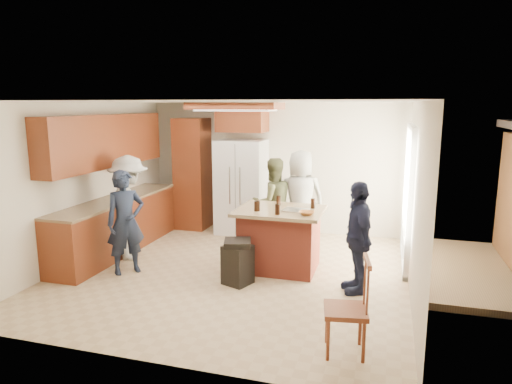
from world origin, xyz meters
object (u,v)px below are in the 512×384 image
(person_behind_left, at_px, (273,203))
(person_side_right, at_px, (358,237))
(person_counter, at_px, (129,208))
(trash_bin, at_px, (238,262))
(spindle_chair, at_px, (348,310))
(person_front_left, at_px, (126,222))
(kitchen_island, at_px, (280,239))
(person_behind_right, at_px, (300,199))
(refrigerator, at_px, (241,187))

(person_behind_left, distance_m, person_side_right, 2.18)
(person_side_right, relative_size, person_counter, 0.89)
(trash_bin, xyz_separation_m, spindle_chair, (1.62, -1.40, 0.13))
(person_side_right, distance_m, trash_bin, 1.67)
(person_front_left, relative_size, trash_bin, 2.44)
(kitchen_island, relative_size, trash_bin, 2.03)
(person_front_left, distance_m, person_behind_right, 2.96)
(person_front_left, xyz_separation_m, person_behind_left, (1.77, 1.78, 0.02))
(refrigerator, bearing_deg, person_behind_left, -43.00)
(person_behind_right, height_order, trash_bin, person_behind_right)
(person_counter, distance_m, trash_bin, 2.14)
(person_behind_left, distance_m, spindle_chair, 3.53)
(person_counter, bearing_deg, person_front_left, -176.75)
(person_behind_right, relative_size, spindle_chair, 1.71)
(person_side_right, height_order, kitchen_island, person_side_right)
(kitchen_island, height_order, trash_bin, kitchen_island)
(person_side_right, xyz_separation_m, trash_bin, (-1.60, -0.20, -0.43))
(person_behind_left, relative_size, person_behind_right, 0.92)
(person_front_left, bearing_deg, person_behind_right, -5.84)
(person_side_right, xyz_separation_m, person_counter, (-3.60, 0.35, 0.09))
(refrigerator, bearing_deg, person_counter, -122.58)
(person_behind_left, relative_size, trash_bin, 2.49)
(person_behind_left, relative_size, spindle_chair, 1.58)
(person_counter, bearing_deg, person_behind_right, -84.94)
(spindle_chair, bearing_deg, person_side_right, 90.87)
(person_behind_right, relative_size, trash_bin, 2.70)
(person_behind_right, height_order, kitchen_island, person_behind_right)
(person_counter, bearing_deg, refrigerator, -56.16)
(person_front_left, xyz_separation_m, person_side_right, (3.31, 0.23, -0.02))
(person_behind_right, height_order, person_side_right, person_behind_right)
(kitchen_island, bearing_deg, person_side_right, -24.74)
(person_counter, relative_size, trash_bin, 2.66)
(spindle_chair, bearing_deg, refrigerator, 121.37)
(kitchen_island, bearing_deg, person_counter, -175.40)
(person_front_left, relative_size, refrigerator, 0.85)
(spindle_chair, bearing_deg, person_counter, 151.78)
(person_behind_right, distance_m, refrigerator, 1.39)
(person_front_left, xyz_separation_m, spindle_chair, (3.33, -1.37, -0.32))
(person_counter, relative_size, kitchen_island, 1.31)
(person_behind_left, relative_size, refrigerator, 0.87)
(person_front_left, bearing_deg, spindle_chair, -69.49)
(trash_bin, bearing_deg, kitchen_island, 60.36)
(person_behind_left, distance_m, person_counter, 2.39)
(person_front_left, relative_size, person_behind_left, 0.98)
(person_front_left, relative_size, person_side_right, 1.03)
(refrigerator, relative_size, kitchen_island, 1.41)
(person_behind_right, xyz_separation_m, person_side_right, (1.09, -1.72, -0.10))
(person_counter, xyz_separation_m, spindle_chair, (3.63, -1.95, -0.38))
(person_counter, relative_size, spindle_chair, 1.69)
(person_counter, height_order, trash_bin, person_counter)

